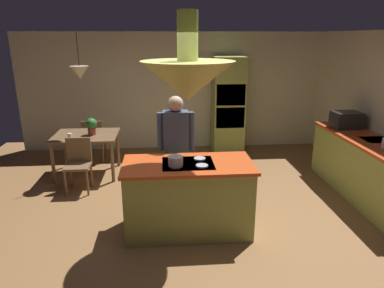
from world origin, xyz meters
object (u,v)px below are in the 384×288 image
cooking_pot_on_cooktop (176,161)px  chair_by_back_wall (94,138)px  oven_tower (228,105)px  dining_table (86,140)px  chair_facing_island (78,161)px  kitchen_island (188,197)px  microwave_on_counter (346,120)px  person_at_island (176,145)px  cup_on_table (70,136)px  potted_plant_on_table (91,125)px

cooking_pot_on_cooktop → chair_by_back_wall: bearing=117.9°
oven_tower → dining_table: size_ratio=1.82×
chair_facing_island → kitchen_island: bearing=-39.8°
cooking_pot_on_cooktop → microwave_on_counter: bearing=28.8°
cooking_pot_on_cooktop → person_at_island: bearing=87.3°
oven_tower → cooking_pot_on_cooktop: 3.60m
person_at_island → cup_on_table: size_ratio=18.57×
kitchen_island → dining_table: kitchen_island is taller
potted_plant_on_table → cup_on_table: (-0.34, -0.22, -0.12)m
kitchen_island → cooking_pot_on_cooktop: 0.58m
cup_on_table → microwave_on_counter: bearing=-4.2°
dining_table → cooking_pot_on_cooktop: bearing=-55.4°
kitchen_island → cooking_pot_on_cooktop: size_ratio=9.13×
person_at_island → cup_on_table: 2.16m
chair_facing_island → cooking_pot_on_cooktop: size_ratio=4.83×
oven_tower → chair_facing_island: 3.38m
dining_table → cup_on_table: cup_on_table is taller
chair_by_back_wall → chair_facing_island: bearing=90.0°
dining_table → potted_plant_on_table: bearing=-3.6°
chair_by_back_wall → microwave_on_counter: size_ratio=1.89×
person_at_island → potted_plant_on_table: 2.03m
oven_tower → cup_on_table: 3.32m
potted_plant_on_table → cooking_pot_on_cooktop: 2.64m
person_at_island → chair_by_back_wall: person_at_island is taller
dining_table → oven_tower: bearing=22.2°
cup_on_table → oven_tower: bearing=24.5°
chair_facing_island → chair_by_back_wall: size_ratio=1.00×
person_at_island → cooking_pot_on_cooktop: person_at_island is taller
cup_on_table → microwave_on_counter: microwave_on_counter is taller
microwave_on_counter → cooking_pot_on_cooktop: microwave_on_counter is taller
chair_facing_island → potted_plant_on_table: (0.12, 0.67, 0.42)m
oven_tower → microwave_on_counter: (1.74, -1.72, 0.05)m
person_at_island → chair_facing_island: size_ratio=1.92×
person_at_island → potted_plant_on_table: person_at_island is taller
oven_tower → cooking_pot_on_cooktop: (-1.26, -3.37, -0.01)m
chair_by_back_wall → kitchen_island: bearing=121.4°
cooking_pot_on_cooktop → cup_on_table: bearing=131.3°
cup_on_table → kitchen_island: bearing=-44.3°
cooking_pot_on_cooktop → chair_facing_island: bearing=134.9°
person_at_island → chair_facing_island: person_at_island is taller
kitchen_island → dining_table: 2.71m
potted_plant_on_table → microwave_on_counter: (4.42, -0.57, 0.15)m
oven_tower → chair_facing_island: oven_tower is taller
oven_tower → dining_table: 3.05m
cup_on_table → person_at_island: bearing=-33.6°
chair_by_back_wall → microwave_on_counter: bearing=164.5°
chair_by_back_wall → dining_table: bearing=90.0°
kitchen_island → microwave_on_counter: (2.84, 1.52, 0.60)m
cooking_pot_on_cooktop → kitchen_island: bearing=39.1°
oven_tower → microwave_on_counter: bearing=-44.7°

